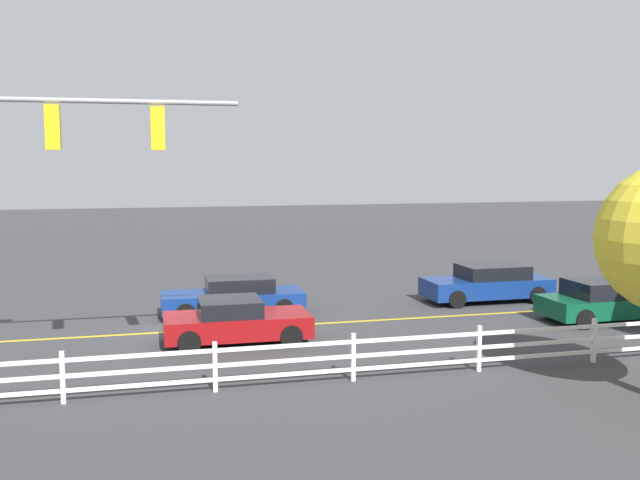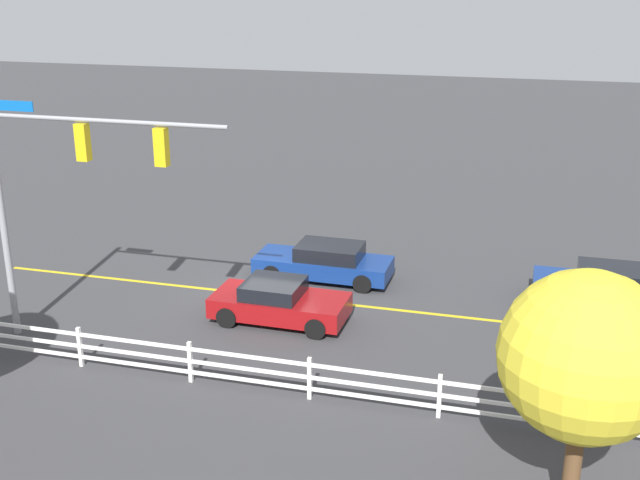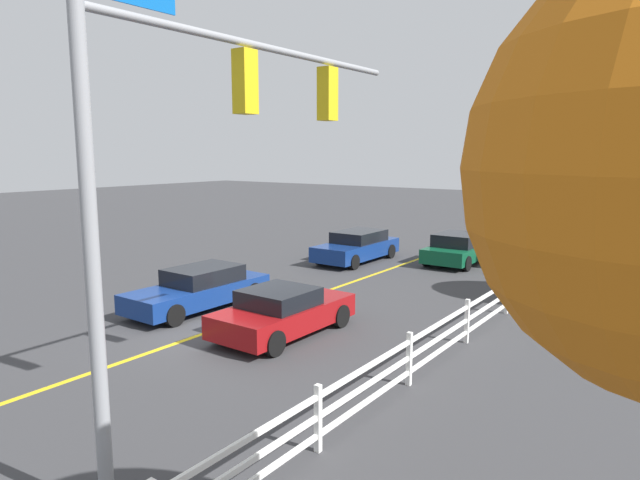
{
  "view_description": "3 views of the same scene",
  "coord_description": "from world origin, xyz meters",
  "px_view_note": "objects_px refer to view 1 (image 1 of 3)",
  "views": [
    {
      "loc": [
        1.79,
        21.84,
        5.2
      ],
      "look_at": [
        -3.23,
        1.9,
        2.92
      ],
      "focal_mm": 40.23,
      "sensor_mm": 36.0,
      "label": 1
    },
    {
      "loc": [
        -7.95,
        22.81,
        10.22
      ],
      "look_at": [
        -1.95,
        1.28,
        2.58
      ],
      "focal_mm": 44.14,
      "sensor_mm": 36.0,
      "label": 2
    },
    {
      "loc": [
        10.37,
        10.99,
        4.83
      ],
      "look_at": [
        -2.73,
        1.59,
        2.3
      ],
      "focal_mm": 31.34,
      "sensor_mm": 36.0,
      "label": 3
    }
  ],
  "objects_px": {
    "car_2": "(605,301)",
    "car_3": "(488,283)",
    "car_0": "(234,296)",
    "car_1": "(236,321)"
  },
  "relations": [
    {
      "from": "car_0",
      "to": "car_1",
      "type": "relative_size",
      "value": 1.14
    },
    {
      "from": "car_0",
      "to": "car_2",
      "type": "relative_size",
      "value": 1.12
    },
    {
      "from": "car_2",
      "to": "car_1",
      "type": "bearing_deg",
      "value": 179.16
    },
    {
      "from": "car_2",
      "to": "car_3",
      "type": "bearing_deg",
      "value": 118.68
    },
    {
      "from": "car_0",
      "to": "car_1",
      "type": "bearing_deg",
      "value": 83.82
    },
    {
      "from": "car_0",
      "to": "car_3",
      "type": "xyz_separation_m",
      "value": [
        -9.43,
        -0.09,
        0.04
      ]
    },
    {
      "from": "car_0",
      "to": "car_1",
      "type": "distance_m",
      "value": 3.76
    },
    {
      "from": "car_3",
      "to": "car_1",
      "type": "bearing_deg",
      "value": 21.02
    },
    {
      "from": "car_1",
      "to": "car_3",
      "type": "height_order",
      "value": "car_3"
    },
    {
      "from": "car_0",
      "to": "car_2",
      "type": "height_order",
      "value": "car_2"
    }
  ]
}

